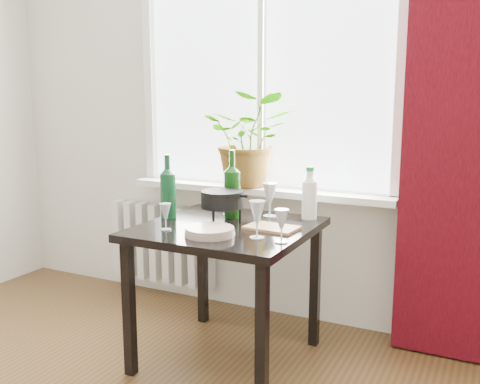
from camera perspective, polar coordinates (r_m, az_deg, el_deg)
The scene contains 19 objects.
window at distance 3.35m, azimuth 2.48°, elevation 13.58°, with size 1.72×0.08×1.62m.
windowsill at distance 3.33m, azimuth 1.89°, elevation 0.22°, with size 1.72×0.20×0.04m.
curtain at distance 2.97m, azimuth 21.96°, elevation 7.45°, with size 0.50×0.12×2.56m.
radiator at distance 3.82m, azimuth -8.30°, elevation -5.45°, with size 0.80×0.10×0.55m.
table at distance 2.80m, azimuth -1.38°, elevation -5.41°, with size 0.85×0.85×0.74m.
potted_plant at distance 3.31m, azimuth 1.03°, elevation 5.62°, with size 0.53×0.46×0.58m, color #2F6F1D.
wine_bottle_left at distance 2.94m, azimuth -7.70°, elevation 0.67°, with size 0.08×0.08×0.36m, color #0B3C1C, non-canonical shape.
wine_bottle_right at distance 2.92m, azimuth -0.84°, elevation 0.94°, with size 0.09×0.09×0.38m, color #0D3E0C, non-canonical shape.
bottle_amber at distance 2.97m, azimuth -0.51°, elevation -0.20°, with size 0.06×0.06×0.25m, color maroon, non-canonical shape.
cleaning_bottle at distance 2.92m, azimuth 7.44°, elevation -0.06°, with size 0.08×0.08×0.29m, color white, non-canonical shape.
wineglass_front_right at distance 2.50m, azimuth 1.83°, elevation -2.91°, with size 0.08×0.08×0.18m, color silver, non-canonical shape.
wineglass_far_right at distance 2.44m, azimuth 4.45°, elevation -3.59°, with size 0.07×0.07×0.16m, color silver, non-canonical shape.
wineglass_back_center at distance 2.96m, azimuth 3.19°, elevation -0.79°, with size 0.08×0.08×0.20m, color silver, non-canonical shape.
wineglass_back_left at distance 3.00m, azimuth -1.28°, elevation -1.02°, with size 0.07×0.07×0.15m, color silver, non-canonical shape.
wineglass_front_left at distance 2.69m, azimuth -7.94°, elevation -2.61°, with size 0.06×0.06×0.14m, color silver, non-canonical shape.
plate_stack at distance 2.58m, azimuth -3.25°, elevation -4.21°, with size 0.24×0.24×0.04m, color #BFAE9E.
fondue_pot at distance 2.81m, azimuth -1.92°, elevation -1.59°, with size 0.25×0.22×0.17m, color black, non-canonical shape.
tv_remote at distance 2.57m, azimuth -2.37°, elevation -4.49°, with size 0.05×0.15×0.02m, color black.
cutting_board at distance 2.70m, azimuth 3.41°, elevation -3.83°, with size 0.26×0.17×0.01m, color #AA7D4C.
Camera 1 is at (1.36, -0.84, 1.40)m, focal length 40.00 mm.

